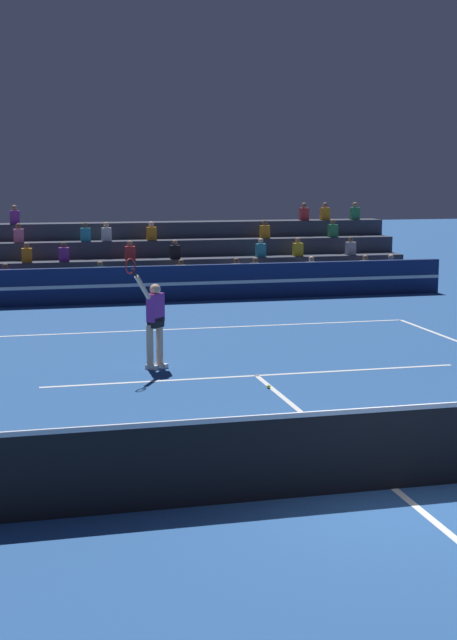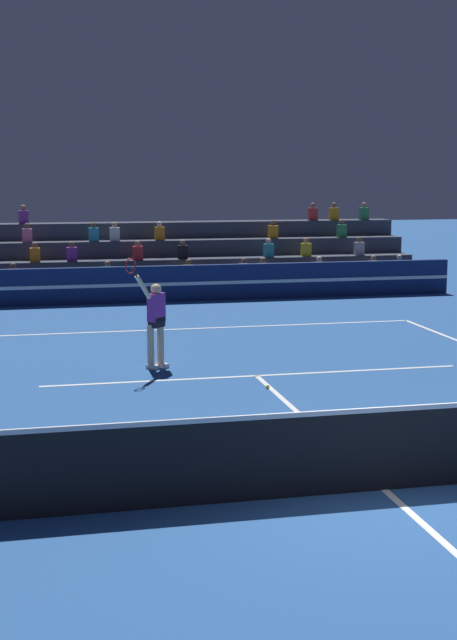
{
  "view_description": "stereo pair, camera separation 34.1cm",
  "coord_description": "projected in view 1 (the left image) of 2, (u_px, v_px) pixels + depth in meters",
  "views": [
    {
      "loc": [
        -4.5,
        -9.79,
        3.88
      ],
      "look_at": [
        -0.54,
        6.52,
        1.1
      ],
      "focal_mm": 50.0,
      "sensor_mm": 36.0,
      "label": 1
    },
    {
      "loc": [
        -4.17,
        -9.87,
        3.88
      ],
      "look_at": [
        -0.54,
        6.52,
        1.1
      ],
      "focal_mm": 50.0,
      "sensor_mm": 36.0,
      "label": 2
    }
  ],
  "objects": [
    {
      "name": "court_lines",
      "position": [
        394.0,
        488.0,
        11.06
      ],
      "size": [
        11.1,
        23.9,
        0.01
      ],
      "color": "white",
      "rests_on": "ground"
    },
    {
      "name": "ground_plane",
      "position": [
        394.0,
        489.0,
        11.07
      ],
      "size": [
        120.0,
        120.0,
        0.0
      ],
      "primitive_type": "plane",
      "color": "#285699"
    },
    {
      "name": "sponsor_banner_wall",
      "position": [
        166.0,
        284.0,
        27.08
      ],
      "size": [
        18.0,
        0.26,
        1.1
      ],
      "color": "navy",
      "rests_on": "ground"
    },
    {
      "name": "tennis_net",
      "position": [
        395.0,
        447.0,
        10.98
      ],
      "size": [
        12.0,
        0.1,
        1.1
      ],
      "color": "slate",
      "rests_on": "ground"
    },
    {
      "name": "tennis_player",
      "position": [
        154.0,
        320.0,
        17.69
      ],
      "size": [
        0.97,
        0.93,
        2.35
      ],
      "color": "beige",
      "rests_on": "ground"
    },
    {
      "name": "tennis_ball",
      "position": [
        269.0,
        387.0,
        16.2
      ],
      "size": [
        0.07,
        0.07,
        0.07
      ],
      "primitive_type": "sphere",
      "color": "#C6DB33",
      "rests_on": "ground"
    },
    {
      "name": "bleacher_stand",
      "position": [
        150.0,
        264.0,
        30.07
      ],
      "size": [
        17.2,
        3.8,
        2.83
      ],
      "color": "#383D4C",
      "rests_on": "ground"
    }
  ]
}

